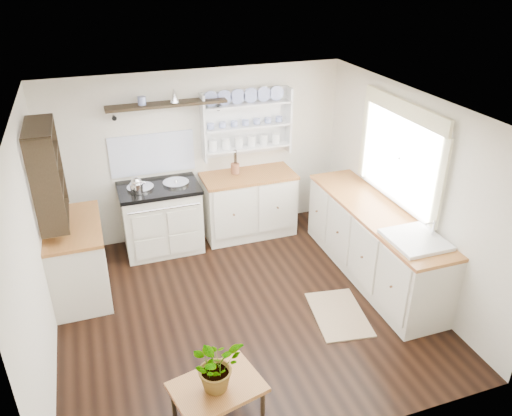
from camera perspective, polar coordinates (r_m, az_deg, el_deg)
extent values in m
cube|color=black|center=(5.79, -1.51, -11.18)|extent=(4.00, 3.80, 0.01)
cube|color=beige|center=(6.84, -6.52, 6.04)|extent=(4.00, 0.02, 2.30)
cube|color=beige|center=(6.00, 16.87, 1.90)|extent=(0.02, 3.80, 2.30)
cube|color=beige|center=(5.02, -24.03, -4.55)|extent=(0.02, 3.80, 2.30)
cube|color=white|center=(4.73, -1.85, 11.28)|extent=(4.00, 3.80, 0.01)
cube|color=white|center=(5.96, 16.19, 5.48)|extent=(0.04, 1.40, 1.00)
cube|color=white|center=(5.94, 16.03, 5.46)|extent=(0.02, 1.50, 1.10)
cube|color=#FFF7CB|center=(5.76, 16.61, 10.81)|extent=(0.04, 1.55, 0.18)
cube|color=beige|center=(6.74, -10.73, -1.29)|extent=(0.99, 0.64, 0.87)
cube|color=black|center=(6.54, -11.07, 2.27)|extent=(1.03, 0.68, 0.05)
cylinder|color=silver|center=(6.50, -13.08, 2.29)|extent=(0.34, 0.34, 0.03)
cylinder|color=silver|center=(6.55, -9.14, 2.87)|extent=(0.34, 0.34, 0.03)
cylinder|color=silver|center=(6.26, -10.44, -0.07)|extent=(0.89, 0.02, 0.02)
cube|color=beige|center=(7.00, -0.87, 0.39)|extent=(1.25, 0.60, 0.88)
cube|color=brown|center=(6.81, -0.89, 3.69)|extent=(1.27, 0.63, 0.04)
cube|color=beige|center=(6.24, 13.23, -4.00)|extent=(0.60, 2.40, 0.88)
cube|color=brown|center=(6.03, 13.66, -0.41)|extent=(0.62, 2.43, 0.04)
cube|color=white|center=(5.54, 17.60, -4.53)|extent=(0.55, 0.60, 0.28)
cylinder|color=silver|center=(5.56, 19.56, -2.37)|extent=(0.02, 0.02, 0.22)
cube|color=beige|center=(6.13, -19.65, -5.60)|extent=(0.60, 1.10, 0.88)
cube|color=brown|center=(5.91, -20.31, -2.00)|extent=(0.62, 1.13, 0.04)
cube|color=white|center=(6.85, -1.28, 9.78)|extent=(1.20, 0.03, 0.90)
cube|color=white|center=(6.76, -1.04, 9.57)|extent=(1.20, 0.22, 0.02)
cylinder|color=navy|center=(6.70, -1.09, 11.80)|extent=(0.20, 0.02, 0.20)
cube|color=black|center=(6.41, -10.16, 11.60)|extent=(1.50, 0.24, 0.04)
cone|color=black|center=(6.44, -15.96, 10.05)|extent=(0.06, 0.20, 0.06)
cone|color=black|center=(6.63, -4.55, 11.47)|extent=(0.06, 0.20, 0.06)
cube|color=black|center=(5.65, -22.79, 3.75)|extent=(0.28, 0.80, 1.05)
cylinder|color=brown|center=(6.80, -2.40, 4.53)|extent=(0.12, 0.12, 0.14)
cube|color=brown|center=(4.41, -4.45, -19.76)|extent=(0.83, 0.67, 0.04)
cylinder|color=black|center=(4.61, -9.39, -21.15)|extent=(0.04, 0.04, 0.36)
cylinder|color=black|center=(4.54, 0.78, -21.64)|extent=(0.04, 0.04, 0.36)
cylinder|color=black|center=(4.78, -2.09, -18.40)|extent=(0.04, 0.04, 0.36)
imported|color=#3F7233|center=(4.23, -4.58, -17.44)|extent=(0.52, 0.48, 0.46)
cube|color=#916B54|center=(5.75, 9.43, -11.88)|extent=(0.67, 0.92, 0.02)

